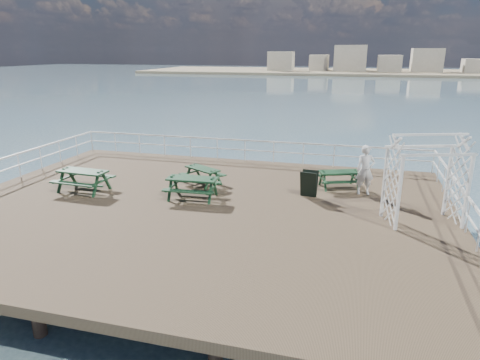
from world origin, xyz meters
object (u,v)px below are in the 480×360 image
object	(u,v)px
trellis_arbor	(425,184)
person	(365,170)
picnic_table_a	(83,176)
picnic_table_b	(192,183)
picnic_table_d	(203,172)
picnic_table_c	(339,176)

from	to	relation	value
trellis_arbor	person	bearing A→B (deg)	107.28
picnic_table_a	picnic_table_b	world-z (taller)	picnic_table_a
picnic_table_d	picnic_table_c	bearing A→B (deg)	39.07
trellis_arbor	picnic_table_b	bearing A→B (deg)	159.81
picnic_table_d	trellis_arbor	size ratio (longest dim) A/B	0.69
picnic_table_a	trellis_arbor	xyz separation A→B (m)	(12.57, 0.08, 0.69)
picnic_table_a	trellis_arbor	size ratio (longest dim) A/B	0.70
picnic_table_a	picnic_table_b	size ratio (longest dim) A/B	1.04
picnic_table_b	trellis_arbor	bearing A→B (deg)	-5.22
picnic_table_d	trellis_arbor	bearing A→B (deg)	15.39
trellis_arbor	picnic_table_a	bearing A→B (deg)	161.82
trellis_arbor	person	xyz separation A→B (m)	(-1.79, 2.48, -0.34)
picnic_table_d	person	bearing A→B (deg)	32.99
picnic_table_d	picnic_table_b	bearing A→B (deg)	-52.48
picnic_table_a	picnic_table_d	world-z (taller)	picnic_table_a
picnic_table_a	trellis_arbor	bearing A→B (deg)	3.58
picnic_table_c	person	distance (m)	1.21
picnic_table_c	trellis_arbor	xyz separation A→B (m)	(2.77, -3.02, 0.80)
picnic_table_b	trellis_arbor	size ratio (longest dim) A/B	0.67
picnic_table_d	trellis_arbor	distance (m)	8.61
picnic_table_b	person	size ratio (longest dim) A/B	1.02
picnic_table_b	picnic_table_d	distance (m)	1.85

